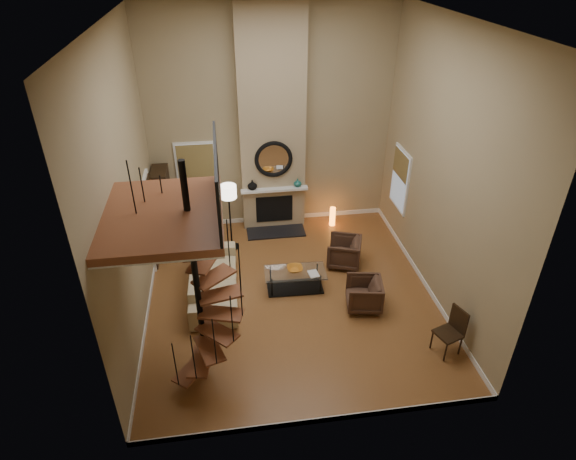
{
  "coord_description": "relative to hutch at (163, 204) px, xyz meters",
  "views": [
    {
      "loc": [
        -1.23,
        -8.06,
        6.65
      ],
      "look_at": [
        0.0,
        0.4,
        1.4
      ],
      "focal_mm": 30.07,
      "sensor_mm": 36.0,
      "label": 1
    }
  ],
  "objects": [
    {
      "name": "bowl",
      "position": [
        2.9,
        -2.53,
        -0.45
      ],
      "size": [
        0.34,
        0.34,
        0.08
      ],
      "primitive_type": "imported",
      "color": "orange",
      "rests_on": "coffee_table"
    },
    {
      "name": "mirror_frame",
      "position": [
        2.77,
        0.06,
        1.0
      ],
      "size": [
        0.94,
        0.1,
        0.94
      ],
      "primitive_type": "torus",
      "rotation": [
        1.57,
        0.0,
        0.0
      ],
      "color": "black",
      "rests_on": "chimney_breast"
    },
    {
      "name": "hutch",
      "position": [
        0.0,
        0.0,
        0.0
      ],
      "size": [
        0.39,
        0.82,
        1.83
      ],
      "primitive_type": "cube",
      "color": "black",
      "rests_on": "ground"
    },
    {
      "name": "window_back",
      "position": [
        0.87,
        0.44,
        0.67
      ],
      "size": [
        1.02,
        0.06,
        1.52
      ],
      "color": "white",
      "rests_on": "back_wall"
    },
    {
      "name": "vase_right",
      "position": [
        3.37,
        0.04,
        0.33
      ],
      "size": [
        0.2,
        0.2,
        0.21
      ],
      "primitive_type": "imported",
      "color": "#1A5C55",
      "rests_on": "mantel"
    },
    {
      "name": "floor_lamp",
      "position": [
        1.61,
        -0.73,
        0.46
      ],
      "size": [
        0.39,
        0.39,
        1.7
      ],
      "color": "black",
      "rests_on": "ground"
    },
    {
      "name": "armchair_far",
      "position": [
        4.27,
        -3.42,
        -0.6
      ],
      "size": [
        0.83,
        0.81,
        0.65
      ],
      "primitive_type": "imported",
      "rotation": [
        0.0,
        0.0,
        -1.75
      ],
      "color": "#482E21",
      "rests_on": "ground"
    },
    {
      "name": "accent_lamp",
      "position": [
        4.31,
        -0.03,
        -0.7
      ],
      "size": [
        0.15,
        0.15,
        0.54
      ],
      "primitive_type": "cylinder",
      "color": "orange",
      "rests_on": "ground"
    },
    {
      "name": "baseboard_back",
      "position": [
        2.77,
        0.46,
        -0.89
      ],
      "size": [
        6.0,
        0.02,
        0.12
      ],
      "primitive_type": "cube",
      "color": "white",
      "rests_on": "ground"
    },
    {
      "name": "left_wall",
      "position": [
        -0.23,
        -2.78,
        1.8
      ],
      "size": [
        0.02,
        6.5,
        5.5
      ],
      "primitive_type": "cube",
      "color": "tan",
      "rests_on": "ground"
    },
    {
      "name": "right_wall",
      "position": [
        5.77,
        -2.78,
        1.8
      ],
      "size": [
        0.02,
        6.5,
        5.5
      ],
      "primitive_type": "cube",
      "color": "tan",
      "rests_on": "ground"
    },
    {
      "name": "side_chair",
      "position": [
        5.45,
        -4.81,
        -0.42
      ],
      "size": [
        0.54,
        0.53,
        0.93
      ],
      "color": "black",
      "rests_on": "ground"
    },
    {
      "name": "ceiling",
      "position": [
        2.77,
        -2.78,
        4.54
      ],
      "size": [
        6.0,
        6.5,
        0.01
      ],
      "primitive_type": "cube",
      "color": "silver",
      "rests_on": "back_wall"
    },
    {
      "name": "chimney_breast",
      "position": [
        2.77,
        0.28,
        1.8
      ],
      "size": [
        1.6,
        0.38,
        5.5
      ],
      "primitive_type": "cube",
      "color": "tan",
      "rests_on": "ground"
    },
    {
      "name": "coffee_table",
      "position": [
        2.9,
        -2.58,
        -0.67
      ],
      "size": [
        1.34,
        0.71,
        0.48
      ],
      "color": "silver",
      "rests_on": "ground"
    },
    {
      "name": "ground",
      "position": [
        2.77,
        -2.78,
        -0.95
      ],
      "size": [
        6.0,
        6.5,
        0.01
      ],
      "primitive_type": "cube",
      "color": "#A26834",
      "rests_on": "ground"
    },
    {
      "name": "armchair_near",
      "position": [
        4.24,
        -1.87,
        -0.6
      ],
      "size": [
        0.95,
        0.94,
        0.69
      ],
      "primitive_type": "imported",
      "rotation": [
        0.0,
        0.0,
        -1.91
      ],
      "color": "#482E21",
      "rests_on": "ground"
    },
    {
      "name": "book",
      "position": [
        3.25,
        -2.73,
        -0.49
      ],
      "size": [
        0.24,
        0.3,
        0.03
      ],
      "primitive_type": "imported",
      "rotation": [
        0.0,
        0.0,
        0.13
      ],
      "color": "gray",
      "rests_on": "coffee_table"
    },
    {
      "name": "sofa",
      "position": [
        1.15,
        -2.48,
        -0.55
      ],
      "size": [
        1.04,
        2.48,
        0.71
      ],
      "primitive_type": "imported",
      "rotation": [
        0.0,
        0.0,
        1.54
      ],
      "color": "#C6B389",
      "rests_on": "ground"
    },
    {
      "name": "entry_door",
      "position": [
        -0.18,
        -0.98,
        0.1
      ],
      "size": [
        0.1,
        1.05,
        2.16
      ],
      "color": "white",
      "rests_on": "ground"
    },
    {
      "name": "hearth",
      "position": [
        2.77,
        -0.21,
        -0.93
      ],
      "size": [
        1.5,
        0.6,
        0.04
      ],
      "primitive_type": "cube",
      "color": "black",
      "rests_on": "ground"
    },
    {
      "name": "spiral_stair",
      "position": [
        0.99,
        -4.58,
        0.83
      ],
      "size": [
        1.47,
        1.47,
        4.06
      ],
      "color": "black",
      "rests_on": "ground"
    },
    {
      "name": "firebox",
      "position": [
        2.77,
        0.08,
        -0.4
      ],
      "size": [
        0.95,
        0.02,
        0.72
      ],
      "primitive_type": "cube",
      "color": "black",
      "rests_on": "chimney_breast"
    },
    {
      "name": "front_wall",
      "position": [
        2.77,
        -6.03,
        1.8
      ],
      "size": [
        6.0,
        0.02,
        5.5
      ],
      "primitive_type": "cube",
      "color": "tan",
      "rests_on": "ground"
    },
    {
      "name": "mantel",
      "position": [
        2.77,
        -0.0,
        0.2
      ],
      "size": [
        1.7,
        0.18,
        0.06
      ],
      "primitive_type": "cube",
      "color": "white",
      "rests_on": "chimney_breast"
    },
    {
      "name": "baseboard_right",
      "position": [
        5.76,
        -2.78,
        -0.89
      ],
      "size": [
        0.02,
        6.5,
        0.12
      ],
      "primitive_type": "cube",
      "color": "white",
      "rests_on": "ground"
    },
    {
      "name": "mirror_disc",
      "position": [
        2.77,
        0.07,
        1.0
      ],
      "size": [
        0.8,
        0.01,
        0.8
      ],
      "primitive_type": "cylinder",
      "rotation": [
        1.57,
        0.0,
        0.0
      ],
      "color": "white",
      "rests_on": "chimney_breast"
    },
    {
      "name": "loft",
      "position": [
        0.73,
        -4.58,
        2.29
      ],
      "size": [
        1.7,
        2.2,
        1.09
      ],
      "color": "brown",
      "rests_on": "left_wall"
    },
    {
      "name": "vase_left",
      "position": [
        2.22,
        0.04,
        0.35
      ],
      "size": [
        0.24,
        0.24,
        0.25
      ],
      "primitive_type": "imported",
      "color": "black",
      "rests_on": "mantel"
    },
    {
      "name": "baseboard_front",
      "position": [
        2.77,
        -6.02,
        -0.89
      ],
      "size": [
        6.0,
        0.02,
        0.12
      ],
      "primitive_type": "cube",
      "color": "white",
      "rests_on": "ground"
    },
    {
      "name": "baseboard_left",
      "position": [
        -0.22,
        -2.78,
        -0.89
      ],
      "size": [
        0.02,
        6.5,
        0.12
      ],
      "primitive_type": "cube",
      "color": "white",
      "rests_on": "ground"
    },
    {
      "name": "window_right",
      "position": [
        5.75,
        -0.78,
        0.68
      ],
      "size": [
        0.06,
        1.02,
        1.52
      ],
      "color": "white",
      "rests_on": "right_wall"
    },
    {
      "name": "back_wall",
      "position": [
        2.77,
        0.47,
        1.8
      ],
      "size": [
        6.0,
        0.02,
        5.5
      ],
      "primitive_type": "cube",
      "color": "tan",
      "rests_on": "ground"
    }
  ]
}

